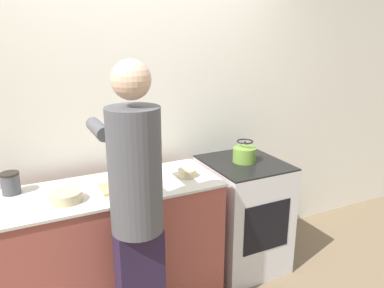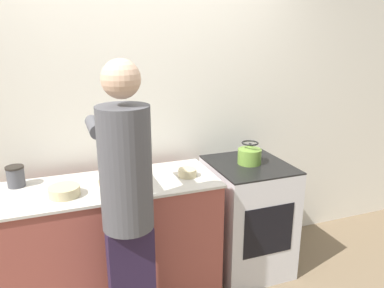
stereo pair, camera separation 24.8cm
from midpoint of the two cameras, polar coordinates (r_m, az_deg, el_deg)
name	(u,v)px [view 1 (the left image)]	position (r m, az deg, el deg)	size (l,w,h in m)	color
wall_back	(135,114)	(2.95, -11.08, 4.54)	(8.00, 0.05, 2.60)	silver
counter	(114,248)	(2.78, -14.36, -15.18)	(1.47, 0.59, 0.92)	#9E4C42
oven	(242,214)	(3.17, 5.42, -10.56)	(0.59, 0.66, 0.91)	silver
person	(136,205)	(2.14, -11.85, -9.18)	(0.33, 0.57, 1.78)	#281B37
cutting_board	(123,186)	(2.55, -13.31, -6.33)	(0.29, 0.20, 0.02)	tan
knife	(126,185)	(2.54, -12.75, -6.12)	(0.24, 0.05, 0.01)	silver
kettle	(244,153)	(2.98, 5.65, -1.39)	(0.18, 0.18, 0.17)	olive
bowl_prep	(187,173)	(2.67, -3.44, -4.45)	(0.13, 0.13, 0.06)	#C6B789
bowl_mixing	(66,196)	(2.45, -21.50, -7.51)	(0.19, 0.19, 0.06)	#C6B789
canister_jar	(11,183)	(2.69, -28.36, -5.33)	(0.12, 0.12, 0.14)	#4C4C51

